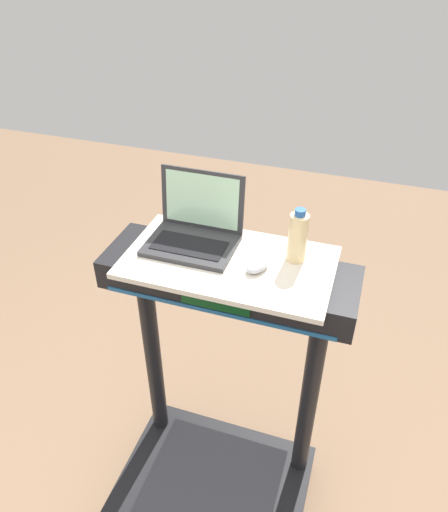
# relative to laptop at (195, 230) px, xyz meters

# --- Properties ---
(desk_board) EXTENTS (0.72, 0.41, 0.02)m
(desk_board) POSITION_rel_laptop_xyz_m (0.15, -0.07, -0.06)
(desk_board) COLOR beige
(desk_board) RESTS_ON treadmill_base
(laptop) EXTENTS (0.31, 0.25, 0.24)m
(laptop) POSITION_rel_laptop_xyz_m (0.00, 0.00, 0.00)
(laptop) COLOR #2D2D30
(laptop) RESTS_ON desk_board
(computer_mouse) EXTENTS (0.09, 0.11, 0.03)m
(computer_mouse) POSITION_rel_laptop_xyz_m (0.26, -0.09, -0.03)
(computer_mouse) COLOR #B2B2B7
(computer_mouse) RESTS_ON desk_board
(water_bottle) EXTENTS (0.07, 0.07, 0.20)m
(water_bottle) POSITION_rel_laptop_xyz_m (0.37, 0.01, 0.04)
(water_bottle) COLOR beige
(water_bottle) RESTS_ON desk_board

